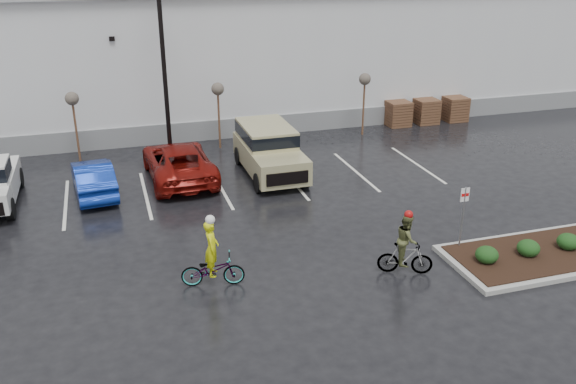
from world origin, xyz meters
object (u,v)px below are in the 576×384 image
object	(u,v)px
lamppost	(161,33)
cyclist_olive	(406,250)
sapling_west	(72,102)
pallet_stack_c	(455,109)
sapling_east	(365,83)
suv_tan	(270,152)
car_red	(179,162)
fire_lane_sign	(463,211)
car_blue	(93,178)
cyclist_hivis	(212,264)
sapling_mid	(218,93)
pallet_stack_a	(398,113)
pallet_stack_b	(426,111)

from	to	relation	value
lamppost	cyclist_olive	xyz separation A→B (m)	(5.43, -12.61, -4.92)
sapling_west	pallet_stack_c	xyz separation A→B (m)	(20.00, 1.00, -2.05)
sapling_west	cyclist_olive	size ratio (longest dim) A/B	1.55
sapling_east	pallet_stack_c	bearing A→B (deg)	9.46
suv_tan	car_red	bearing A→B (deg)	170.36
sapling_east	fire_lane_sign	size ratio (longest dim) A/B	1.45
car_blue	cyclist_hivis	world-z (taller)	cyclist_hivis
lamppost	car_blue	distance (m)	6.91
sapling_mid	car_red	world-z (taller)	sapling_mid
sapling_west	sapling_mid	xyz separation A→B (m)	(6.50, 0.00, 0.00)
car_blue	cyclist_olive	world-z (taller)	cyclist_olive
suv_tan	cyclist_hivis	bearing A→B (deg)	-115.95
car_blue	cyclist_hivis	distance (m)	8.85
sapling_mid	pallet_stack_c	size ratio (longest dim) A/B	2.37
sapling_east	pallet_stack_c	xyz separation A→B (m)	(6.00, 1.00, -2.05)
pallet_stack_c	fire_lane_sign	xyz separation A→B (m)	(-8.20, -13.80, 0.73)
lamppost	fire_lane_sign	world-z (taller)	lamppost
cyclist_olive	car_blue	bearing A→B (deg)	66.51
lamppost	sapling_east	bearing A→B (deg)	5.71
sapling_mid	car_blue	xyz separation A→B (m)	(-5.91, -4.33, -2.05)
lamppost	car_red	bearing A→B (deg)	-89.13
car_blue	car_red	bearing A→B (deg)	-174.45
car_red	cyclist_hivis	distance (m)	8.93
lamppost	pallet_stack_a	xyz separation A→B (m)	(12.50, 2.00, -5.01)
car_red	suv_tan	bearing A→B (deg)	168.39
sapling_west	pallet_stack_a	xyz separation A→B (m)	(16.50, 1.00, -2.05)
pallet_stack_a	pallet_stack_c	size ratio (longest dim) A/B	1.00
sapling_west	car_red	bearing A→B (deg)	-42.10
pallet_stack_a	pallet_stack_b	xyz separation A→B (m)	(1.70, 0.00, 0.00)
sapling_west	pallet_stack_a	distance (m)	16.66
sapling_mid	car_red	distance (m)	4.82
pallet_stack_c	fire_lane_sign	size ratio (longest dim) A/B	0.61
pallet_stack_b	car_red	world-z (taller)	car_red
lamppost	cyclist_hivis	xyz separation A→B (m)	(-0.21, -11.58, -4.99)
pallet_stack_c	car_red	world-z (taller)	car_red
lamppost	sapling_east	size ratio (longest dim) A/B	2.88
cyclist_olive	sapling_east	bearing A→B (deg)	4.33
suv_tan	pallet_stack_a	bearing A→B (deg)	31.40
sapling_west	car_red	xyz separation A→B (m)	(4.04, -3.65, -1.96)
sapling_west	suv_tan	world-z (taller)	sapling_west
pallet_stack_a	cyclist_hivis	xyz separation A→B (m)	(-12.71, -13.58, 0.02)
pallet_stack_b	lamppost	bearing A→B (deg)	-171.98
sapling_mid	fire_lane_sign	xyz separation A→B (m)	(5.30, -12.80, -1.32)
car_blue	pallet_stack_b	bearing A→B (deg)	-168.79
pallet_stack_a	car_blue	distance (m)	16.78
pallet_stack_b	cyclist_olive	xyz separation A→B (m)	(-8.77, -14.61, 0.09)
pallet_stack_c	cyclist_hivis	xyz separation A→B (m)	(-16.21, -13.58, 0.02)
sapling_mid	cyclist_olive	size ratio (longest dim) A/B	1.55
sapling_west	fire_lane_sign	world-z (taller)	sapling_west
sapling_east	suv_tan	xyz separation A→B (m)	(-6.17, -4.29, -1.70)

